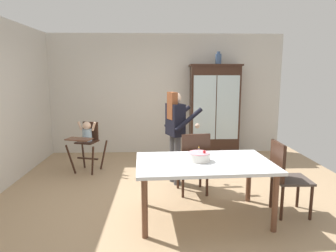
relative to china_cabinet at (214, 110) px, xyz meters
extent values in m
plane|color=tan|center=(-1.10, -2.37, -1.02)|extent=(6.24, 6.24, 0.00)
cube|color=beige|center=(-1.10, 0.26, 0.33)|extent=(5.32, 0.06, 2.70)
cube|color=#382116|center=(0.00, 0.00, -0.03)|extent=(1.07, 0.42, 1.98)
cube|color=#382116|center=(0.00, 0.00, 0.99)|extent=(1.13, 0.48, 0.04)
cube|color=silver|center=(-0.25, -0.21, 0.07)|extent=(0.49, 0.01, 1.39)
cube|color=silver|center=(0.25, -0.21, 0.07)|extent=(0.49, 0.01, 1.39)
cube|color=#382116|center=(0.00, 0.00, 0.07)|extent=(0.99, 0.36, 0.02)
cylinder|color=#3D567F|center=(0.06, 0.00, 1.12)|extent=(0.13, 0.13, 0.22)
cylinder|color=#3D567F|center=(0.06, 0.00, 1.25)|extent=(0.07, 0.07, 0.05)
cylinder|color=#382116|center=(-2.86, -1.30, -0.74)|extent=(0.17, 0.11, 0.56)
cylinder|color=#382116|center=(-2.43, -1.43, -0.74)|extent=(0.11, 0.17, 0.56)
cylinder|color=#382116|center=(-2.73, -0.88, -0.74)|extent=(0.11, 0.17, 0.56)
cylinder|color=#382116|center=(-2.31, -1.01, -0.74)|extent=(0.17, 0.11, 0.56)
cube|color=#382116|center=(-2.58, -1.15, -0.77)|extent=(0.41, 0.16, 0.02)
cube|color=#382116|center=(-2.58, -1.15, -0.45)|extent=(0.42, 0.42, 0.02)
cube|color=#382116|center=(-2.54, -1.01, -0.26)|extent=(0.30, 0.11, 0.34)
cube|color=brown|center=(-2.66, -1.41, -0.34)|extent=(0.49, 0.35, 0.02)
cylinder|color=#9EBCD1|center=(-2.58, -1.14, -0.32)|extent=(0.17, 0.17, 0.22)
sphere|color=beige|center=(-2.58, -1.14, -0.15)|extent=(0.15, 0.15, 0.15)
cylinder|color=beige|center=(-2.71, -1.10, -0.15)|extent=(0.10, 0.07, 0.17)
cylinder|color=beige|center=(-2.44, -1.17, -0.15)|extent=(0.10, 0.07, 0.17)
cylinder|color=#47474C|center=(-0.95, -1.89, -0.61)|extent=(0.11, 0.11, 0.82)
cylinder|color=#47474C|center=(-1.01, -1.74, -0.61)|extent=(0.11, 0.11, 0.82)
cube|color=black|center=(-0.98, -1.82, 0.06)|extent=(0.32, 0.41, 0.52)
cube|color=white|center=(-0.88, -1.78, 0.06)|extent=(0.03, 0.06, 0.49)
sphere|color=beige|center=(-0.98, -1.82, 0.41)|extent=(0.19, 0.19, 0.19)
cube|color=brown|center=(-1.03, -1.84, 0.29)|extent=(0.17, 0.22, 0.44)
cylinder|color=black|center=(-0.77, -1.95, 0.08)|extent=(0.48, 0.25, 0.37)
sphere|color=beige|center=(-0.63, -1.89, -0.03)|extent=(0.08, 0.08, 0.08)
cylinder|color=black|center=(-0.93, -1.58, 0.08)|extent=(0.48, 0.25, 0.37)
sphere|color=beige|center=(-0.78, -1.52, -0.03)|extent=(0.08, 0.08, 0.08)
cube|color=silver|center=(-0.69, -3.06, -0.30)|extent=(1.74, 1.13, 0.04)
cylinder|color=brown|center=(-1.42, -3.53, -0.67)|extent=(0.07, 0.07, 0.70)
cylinder|color=brown|center=(0.08, -3.45, -0.67)|extent=(0.07, 0.07, 0.70)
cylinder|color=brown|center=(-1.47, -2.67, -0.67)|extent=(0.07, 0.07, 0.70)
cylinder|color=brown|center=(0.03, -2.59, -0.67)|extent=(0.07, 0.07, 0.70)
cylinder|color=white|center=(-0.75, -3.03, -0.23)|extent=(0.28, 0.28, 0.10)
cylinder|color=pink|center=(-0.75, -3.03, -0.17)|extent=(0.27, 0.27, 0.01)
cylinder|color=#F2E5CC|center=(-0.75, -3.03, -0.14)|extent=(0.01, 0.01, 0.06)
cone|color=yellow|center=(-0.75, -3.03, -0.10)|extent=(0.02, 0.02, 0.02)
sphere|color=red|center=(-0.69, -3.06, -0.15)|extent=(0.04, 0.04, 0.04)
cylinder|color=#382116|center=(-0.58, -2.01, -0.79)|extent=(0.04, 0.04, 0.45)
cylinder|color=#382116|center=(-0.95, -2.06, -0.79)|extent=(0.04, 0.04, 0.45)
cylinder|color=#382116|center=(-0.53, -2.38, -0.79)|extent=(0.04, 0.04, 0.45)
cylinder|color=#382116|center=(-0.90, -2.43, -0.79)|extent=(0.04, 0.04, 0.45)
cube|color=#473D38|center=(-0.74, -2.22, -0.55)|extent=(0.49, 0.49, 0.03)
cube|color=#382116|center=(-0.71, -2.42, -0.30)|extent=(0.42, 0.09, 0.48)
cylinder|color=#382116|center=(-0.53, -2.40, -0.30)|extent=(0.03, 0.03, 0.48)
cylinder|color=#382116|center=(-0.90, -2.45, -0.30)|extent=(0.03, 0.03, 0.48)
cylinder|color=#382116|center=(0.65, -3.18, -0.79)|extent=(0.04, 0.04, 0.45)
cylinder|color=#382116|center=(0.65, -2.81, -0.79)|extent=(0.04, 0.04, 0.45)
cylinder|color=#382116|center=(0.28, -3.18, -0.79)|extent=(0.04, 0.04, 0.45)
cylinder|color=#382116|center=(0.28, -2.81, -0.79)|extent=(0.04, 0.04, 0.45)
cube|color=#473D38|center=(0.47, -2.99, -0.55)|extent=(0.44, 0.44, 0.03)
cube|color=#382116|center=(0.27, -2.99, -0.30)|extent=(0.04, 0.42, 0.48)
cylinder|color=#382116|center=(0.26, -3.18, -0.30)|extent=(0.03, 0.03, 0.48)
cylinder|color=#382116|center=(0.27, -2.80, -0.30)|extent=(0.03, 0.03, 0.48)
camera|label=1|loc=(-1.27, -6.68, 0.80)|focal=32.31mm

